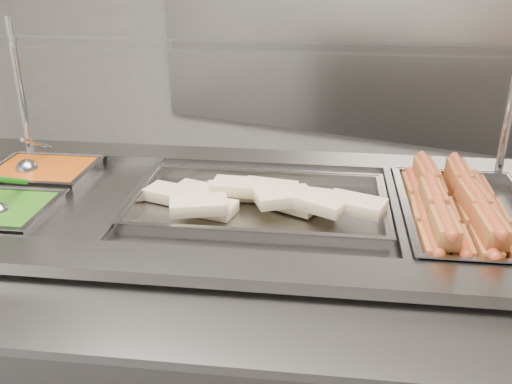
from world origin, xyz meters
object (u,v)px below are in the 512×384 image
at_px(steam_counter, 240,331).
at_px(sneeze_guard, 248,52).
at_px(pan_wraps, 260,208).
at_px(ladle, 28,168).
at_px(serving_spoon, 1,206).
at_px(pan_hotdogs, 468,224).

xyz_separation_m(steam_counter, sneeze_guard, (-0.07, 0.23, 0.91)).
distance_m(steam_counter, pan_wraps, 0.48).
xyz_separation_m(ladle, serving_spoon, (0.17, -0.27, 0.00)).
relative_size(sneeze_guard, serving_spoon, 9.29).
bearing_deg(ladle, sneeze_guard, 24.80).
height_order(sneeze_guard, pan_hotdogs, sneeze_guard).
xyz_separation_m(pan_wraps, serving_spoon, (-0.67, -0.39, 0.04)).
relative_size(pan_hotdogs, serving_spoon, 3.51).
height_order(pan_wraps, serving_spoon, serving_spoon).
distance_m(pan_hotdogs, pan_wraps, 0.63).
height_order(pan_hotdogs, pan_wraps, same).
bearing_deg(serving_spoon, sneeze_guard, 48.41).
height_order(steam_counter, pan_hotdogs, pan_hotdogs).
height_order(steam_counter, ladle, ladle).
bearing_deg(ladle, pan_hotdogs, 11.79).
relative_size(steam_counter, pan_wraps, 2.66).
bearing_deg(ladle, serving_spoon, -58.50).
distance_m(sneeze_guard, pan_hotdogs, 0.87).
distance_m(ladle, serving_spoon, 0.32).
bearing_deg(pan_wraps, ladle, -172.46).
distance_m(steam_counter, serving_spoon, 0.87).
xyz_separation_m(steam_counter, ladle, (-0.77, -0.09, 0.51)).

